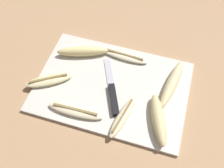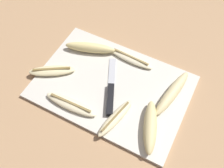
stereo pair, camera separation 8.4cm
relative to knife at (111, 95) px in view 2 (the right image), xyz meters
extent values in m
plane|color=tan|center=(-0.01, 0.04, -0.02)|extent=(4.00, 4.00, 0.00)
cube|color=beige|center=(-0.01, 0.04, -0.01)|extent=(0.49, 0.33, 0.01)
cube|color=black|center=(0.01, -0.02, 0.00)|extent=(0.06, 0.11, 0.02)
cube|color=#B7BABF|center=(-0.04, 0.08, -0.01)|extent=(0.07, 0.11, 0.00)
ellipsoid|color=beige|center=(-0.09, -0.09, 0.00)|extent=(0.18, 0.05, 0.02)
cube|color=olive|center=(-0.09, -0.09, 0.01)|extent=(0.14, 0.01, 0.00)
ellipsoid|color=beige|center=(0.17, 0.09, 0.01)|extent=(0.07, 0.20, 0.04)
ellipsoid|color=#EDD689|center=(-0.15, 0.13, 0.01)|extent=(0.18, 0.09, 0.04)
ellipsoid|color=beige|center=(0.05, -0.07, 0.00)|extent=(0.07, 0.16, 0.02)
cube|color=olive|center=(0.05, -0.07, 0.02)|extent=(0.03, 0.12, 0.00)
ellipsoid|color=beige|center=(-0.21, -0.01, 0.00)|extent=(0.15, 0.12, 0.02)
cube|color=olive|center=(-0.21, -0.01, 0.01)|extent=(0.11, 0.07, 0.00)
ellipsoid|color=#DBC684|center=(0.15, -0.05, 0.01)|extent=(0.10, 0.17, 0.04)
ellipsoid|color=beige|center=(-0.01, 0.16, 0.00)|extent=(0.17, 0.05, 0.02)
cube|color=olive|center=(-0.01, 0.16, 0.01)|extent=(0.13, 0.01, 0.00)
camera|label=1|loc=(0.12, -0.40, 0.71)|focal=42.00mm
camera|label=2|loc=(0.20, -0.37, 0.71)|focal=42.00mm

